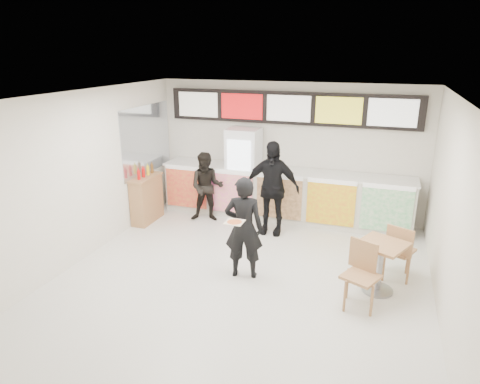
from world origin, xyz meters
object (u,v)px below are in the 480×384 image
at_px(customer_left, 207,187).
at_px(condiment_ledge, 147,198).
at_px(drinks_fridge, 244,172).
at_px(customer_mid, 272,188).
at_px(customer_main, 244,228).
at_px(service_counter, 283,195).
at_px(cafe_table, 381,258).

height_order(customer_left, condiment_ledge, customer_left).
relative_size(drinks_fridge, customer_mid, 1.03).
relative_size(customer_main, customer_mid, 0.89).
bearing_deg(service_counter, condiment_ledge, -158.81).
bearing_deg(customer_left, customer_mid, -22.80).
relative_size(drinks_fridge, cafe_table, 1.16).
bearing_deg(condiment_ledge, customer_left, 20.58).
height_order(service_counter, drinks_fridge, drinks_fridge).
xyz_separation_m(drinks_fridge, customer_main, (0.92, -2.74, -0.13)).
bearing_deg(customer_main, drinks_fridge, -83.10).
xyz_separation_m(customer_main, condiment_ledge, (-2.80, 1.63, -0.34)).
bearing_deg(condiment_ledge, cafe_table, -15.94).
height_order(service_counter, customer_mid, customer_mid).
height_order(customer_left, customer_mid, customer_mid).
height_order(cafe_table, condiment_ledge, condiment_ledge).
relative_size(customer_left, condiment_ledge, 1.26).
bearing_deg(customer_mid, drinks_fridge, 135.29).
bearing_deg(drinks_fridge, customer_mid, -43.40).
xyz_separation_m(customer_main, cafe_table, (2.17, 0.21, -0.29)).
height_order(customer_main, customer_left, customer_main).
height_order(drinks_fridge, cafe_table, drinks_fridge).
bearing_deg(customer_mid, condiment_ledge, -175.54).
distance_m(customer_left, condiment_ledge, 1.36).
xyz_separation_m(drinks_fridge, cafe_table, (3.09, -2.53, -0.42)).
xyz_separation_m(drinks_fridge, condiment_ledge, (-1.88, -1.11, -0.47)).
bearing_deg(customer_mid, cafe_table, -38.89).
xyz_separation_m(customer_mid, condiment_ledge, (-2.76, -0.28, -0.45)).
distance_m(service_counter, drinks_fridge, 1.03).
height_order(drinks_fridge, customer_mid, drinks_fridge).
bearing_deg(customer_main, service_counter, -101.99).
relative_size(customer_main, cafe_table, 1.01).
relative_size(cafe_table, condiment_ledge, 1.40).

